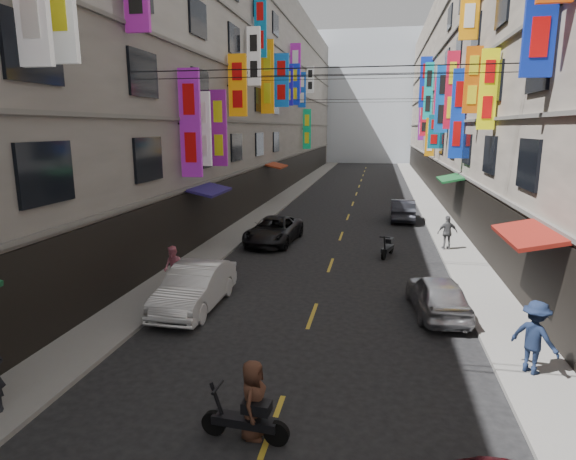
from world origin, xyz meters
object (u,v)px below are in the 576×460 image
at_px(car_left_mid, 195,287).
at_px(pedestrian_rnear, 535,337).
at_px(pedestrian_lfar, 173,268).
at_px(car_left_far, 274,230).
at_px(pedestrian_rfar, 447,233).
at_px(scooter_far_right, 388,247).
at_px(car_right_mid, 437,295).
at_px(scooter_crossing, 246,420).
at_px(pedestrian_crossing, 253,399).
at_px(car_right_far, 402,210).

bearing_deg(car_left_mid, pedestrian_rnear, -15.92).
distance_m(pedestrian_lfar, pedestrian_rnear, 12.01).
distance_m(car_left_far, pedestrian_rfar, 8.81).
relative_size(scooter_far_right, car_right_mid, 0.45).
bearing_deg(car_left_far, pedestrian_rnear, -49.34).
bearing_deg(pedestrian_rnear, scooter_crossing, 75.21).
xyz_separation_m(scooter_crossing, car_left_mid, (-3.60, 6.52, 0.30)).
distance_m(scooter_crossing, pedestrian_crossing, 0.40).
height_order(scooter_far_right, car_left_far, car_left_far).
distance_m(scooter_crossing, car_right_far, 24.30).
bearing_deg(scooter_far_right, car_right_far, -80.42).
height_order(scooter_crossing, car_right_mid, car_right_mid).
bearing_deg(pedestrian_lfar, scooter_far_right, 80.71).
bearing_deg(pedestrian_lfar, car_right_mid, 38.10).
bearing_deg(car_right_mid, scooter_far_right, -84.60).
height_order(car_left_mid, pedestrian_crossing, pedestrian_crossing).
bearing_deg(car_right_far, pedestrian_rfar, 103.55).
bearing_deg(scooter_far_right, pedestrian_lfar, 55.93).
height_order(car_right_far, pedestrian_rnear, pedestrian_rnear).
relative_size(car_right_far, pedestrian_lfar, 2.64).
relative_size(scooter_far_right, car_right_far, 0.41).
height_order(scooter_crossing, pedestrian_rnear, pedestrian_rnear).
bearing_deg(car_right_mid, car_left_mid, 0.49).
bearing_deg(pedestrian_rnear, car_left_mid, 28.56).
distance_m(car_left_far, pedestrian_crossing, 16.39).
height_order(car_right_mid, pedestrian_rnear, pedestrian_rnear).
relative_size(car_right_mid, pedestrian_lfar, 2.39).
bearing_deg(car_left_mid, pedestrian_lfar, 134.82).
distance_m(car_left_mid, car_right_mid, 8.06).
height_order(car_left_far, pedestrian_rnear, pedestrian_rnear).
distance_m(pedestrian_rfar, pedestrian_crossing, 16.91).
relative_size(car_left_mid, pedestrian_rnear, 2.46).
distance_m(car_left_mid, car_left_far, 9.73).
height_order(car_right_mid, car_right_far, car_right_far).
bearing_deg(scooter_crossing, pedestrian_lfar, 36.68).
relative_size(scooter_crossing, car_left_mid, 0.40).
xyz_separation_m(scooter_far_right, car_left_mid, (-6.52, -8.03, 0.30)).
height_order(car_left_mid, pedestrian_rfar, pedestrian_rfar).
distance_m(car_left_far, pedestrian_lfar, 8.54).
distance_m(scooter_far_right, pedestrian_rnear, 11.38).
relative_size(pedestrian_lfar, pedestrian_rfar, 0.97).
bearing_deg(pedestrian_rnear, car_right_mid, -19.62).
bearing_deg(pedestrian_rfar, car_right_mid, 68.60).
bearing_deg(pedestrian_rfar, car_right_far, -89.21).
bearing_deg(pedestrian_rnear, pedestrian_crossing, 74.70).
bearing_deg(car_right_far, scooter_crossing, 81.19).
relative_size(scooter_far_right, car_left_mid, 0.39).
xyz_separation_m(scooter_crossing, scooter_far_right, (2.92, 14.55, 0.00)).
bearing_deg(car_left_mid, car_left_far, 86.62).
bearing_deg(pedestrian_crossing, car_right_mid, -28.37).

